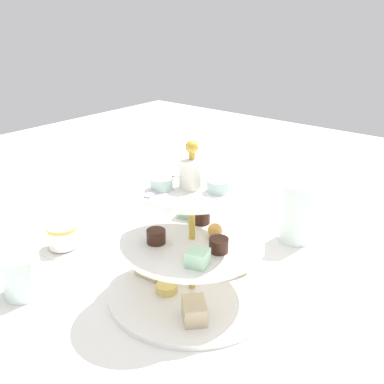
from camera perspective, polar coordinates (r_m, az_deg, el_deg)
name	(u,v)px	position (r m, az deg, el deg)	size (l,w,h in m)	color
ground_plane	(192,292)	(0.78, 0.00, -12.67)	(2.40, 2.40, 0.00)	white
tiered_serving_stand	(192,251)	(0.73, -0.02, -7.56)	(0.28, 0.28, 0.27)	white
water_glass_tall_right	(297,212)	(0.93, 13.22, -2.55)	(0.07, 0.07, 0.13)	silver
water_glass_short_left	(22,275)	(0.81, -20.90, -9.91)	(0.06, 0.06, 0.07)	silver
teacup_with_saucer	(63,238)	(0.93, -16.16, -5.64)	(0.09, 0.09, 0.05)	white
butter_knife_right	(158,211)	(1.06, -4.39, -2.45)	(0.17, 0.01, 0.00)	silver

